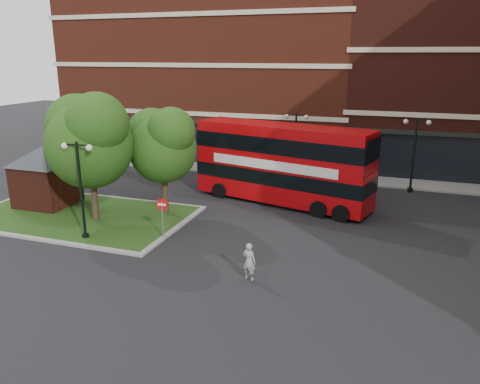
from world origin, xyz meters
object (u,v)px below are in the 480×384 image
at_px(woman, 249,261).
at_px(car_white, 332,171).
at_px(bus, 282,159).
at_px(car_silver, 284,167).

distance_m(woman, car_white, 17.25).
bearing_deg(woman, bus, -68.66).
bearing_deg(bus, car_silver, 116.36).
height_order(bus, car_white, bus).
xyz_separation_m(bus, woman, (1.34, -10.63, -2.01)).
relative_size(woman, car_silver, 0.35).
bearing_deg(car_white, car_silver, 99.60).
relative_size(bus, car_white, 2.94).
distance_m(bus, car_silver, 6.77).
xyz_separation_m(bus, car_white, (2.26, 6.59, -2.17)).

